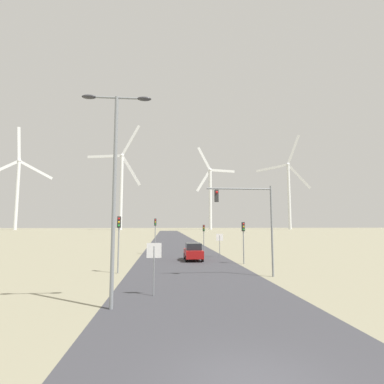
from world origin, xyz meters
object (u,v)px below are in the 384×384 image
Objects in this scene: traffic_light_post_mid_right at (204,232)px; wind_turbine_left at (121,183)px; traffic_light_mast_overhead at (250,211)px; car_approaching at (193,252)px; streetlamp at (115,172)px; wind_turbine_right at (289,188)px; stop_sign_near at (154,259)px; traffic_light_post_mid_left at (155,228)px; traffic_light_post_near_right at (243,233)px; wind_turbine_far_left at (18,186)px; wind_turbine_center at (210,192)px; stop_sign_far at (220,241)px; traffic_light_post_near_left at (119,232)px.

traffic_light_post_mid_right is 169.16m from wind_turbine_left.
car_approaching is at bearing 107.38° from traffic_light_mast_overhead.
streetlamp is 0.14× the size of wind_turbine_left.
car_approaching is 209.10m from wind_turbine_right.
traffic_light_post_mid_right reaches higher than stop_sign_near.
wind_turbine_left is (-28.54, 165.84, 28.24)m from traffic_light_post_mid_left.
traffic_light_post_mid_right is 0.05× the size of wind_turbine_right.
traffic_light_post_near_right is 0.06× the size of wind_turbine_left.
wind_turbine_far_left is (-96.90, 189.06, 26.93)m from stop_sign_near.
streetlamp is 5.29m from stop_sign_near.
traffic_light_post_mid_left is at bearing -80.24° from wind_turbine_left.
wind_turbine_far_left is 0.96× the size of wind_turbine_right.
wind_turbine_center is (25.74, 189.05, 21.72)m from traffic_light_mast_overhead.
traffic_light_post_mid_left is (1.15, 24.59, -3.00)m from streetlamp.
traffic_light_post_mid_left is 0.06× the size of wind_turbine_left.
car_approaching is at bearing 144.28° from traffic_light_post_near_right.
traffic_light_mast_overhead is (8.70, 7.51, -1.53)m from streetlamp.
wind_turbine_center is (25.67, 175.98, 24.60)m from stop_sign_far.
traffic_light_post_near_left is 12.17m from traffic_light_post_near_right.
traffic_light_post_mid_right is at bearing -98.95° from wind_turbine_center.
traffic_light_post_mid_right is 0.05× the size of wind_turbine_far_left.
wind_turbine_right is (90.52, 186.09, 29.98)m from car_approaching.
stop_sign_far is at bearing -77.98° from wind_turbine_left.
traffic_light_post_near_left is 0.66× the size of traffic_light_mast_overhead.
car_approaching is at bearing -103.94° from traffic_light_post_mid_right.
traffic_light_post_near_left is at bearing -99.40° from traffic_light_post_mid_left.
stop_sign_far is 201.78m from wind_turbine_far_left.
traffic_light_post_near_right is at bearing -48.29° from traffic_light_post_mid_left.
streetlamp is 24.80m from traffic_light_post_mid_left.
wind_turbine_center is at bearing 2.25° from wind_turbine_far_left.
stop_sign_near is 198.40m from wind_turbine_center.
wind_turbine_left reaches higher than traffic_light_post_near_left.
traffic_light_post_mid_left is at bearing 152.17° from stop_sign_far.
stop_sign_near is 0.68× the size of car_approaching.
wind_turbine_center reaches higher than streetlamp.
wind_turbine_center is at bearing 80.46° from stop_sign_near.
traffic_light_post_near_right is (10.04, 14.62, -3.36)m from streetlamp.
traffic_light_post_mid_left reaches higher than traffic_light_post_near_left.
traffic_light_mast_overhead is (-1.34, -7.12, 1.82)m from traffic_light_post_near_right.
traffic_light_mast_overhead is 0.10× the size of wind_turbine_far_left.
streetlamp is at bearing -82.92° from traffic_light_post_near_left.
traffic_light_post_near_left is 191.28m from wind_turbine_center.
wind_turbine_center is (35.69, 186.47, 23.26)m from traffic_light_post_near_left.
traffic_light_post_mid_left is 1.22× the size of traffic_light_post_mid_right.
traffic_light_post_near_right is 0.06× the size of wind_turbine_far_left.
traffic_light_post_near_right reaches higher than stop_sign_far.
traffic_light_post_mid_right is at bearing -116.53° from wind_turbine_right.
wind_turbine_far_left is (-103.85, 170.88, 27.00)m from stop_sign_far.
stop_sign_near is 0.42× the size of traffic_light_mast_overhead.
wind_turbine_left reaches higher than traffic_light_post_mid_right.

